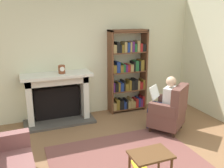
{
  "coord_description": "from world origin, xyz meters",
  "views": [
    {
      "loc": [
        -1.51,
        -2.92,
        2.3
      ],
      "look_at": [
        0.1,
        1.2,
        1.05
      ],
      "focal_mm": 39.9,
      "sensor_mm": 36.0,
      "label": 1
    }
  ],
  "objects_px": {
    "fireplace": "(57,96)",
    "bookshelf": "(128,73)",
    "mantel_clock": "(62,69)",
    "seated_reader": "(165,101)",
    "side_table": "(150,159)",
    "armchair_reading": "(170,111)"
  },
  "relations": [
    {
      "from": "fireplace",
      "to": "side_table",
      "type": "bearing_deg",
      "value": -73.16
    },
    {
      "from": "bookshelf",
      "to": "side_table",
      "type": "distance_m",
      "value": 2.88
    },
    {
      "from": "bookshelf",
      "to": "seated_reader",
      "type": "relative_size",
      "value": 1.72
    },
    {
      "from": "fireplace",
      "to": "mantel_clock",
      "type": "distance_m",
      "value": 0.62
    },
    {
      "from": "armchair_reading",
      "to": "side_table",
      "type": "bearing_deg",
      "value": 10.0
    },
    {
      "from": "mantel_clock",
      "to": "seated_reader",
      "type": "xyz_separation_m",
      "value": [
        1.82,
        -1.14,
        -0.56
      ]
    },
    {
      "from": "seated_reader",
      "to": "side_table",
      "type": "height_order",
      "value": "seated_reader"
    },
    {
      "from": "bookshelf",
      "to": "armchair_reading",
      "type": "bearing_deg",
      "value": -77.55
    },
    {
      "from": "side_table",
      "to": "seated_reader",
      "type": "bearing_deg",
      "value": 51.33
    },
    {
      "from": "side_table",
      "to": "armchair_reading",
      "type": "bearing_deg",
      "value": 47.67
    },
    {
      "from": "mantel_clock",
      "to": "seated_reader",
      "type": "bearing_deg",
      "value": -31.92
    },
    {
      "from": "mantel_clock",
      "to": "seated_reader",
      "type": "distance_m",
      "value": 2.22
    },
    {
      "from": "fireplace",
      "to": "armchair_reading",
      "type": "height_order",
      "value": "fireplace"
    },
    {
      "from": "bookshelf",
      "to": "seated_reader",
      "type": "distance_m",
      "value": 1.33
    },
    {
      "from": "fireplace",
      "to": "bookshelf",
      "type": "xyz_separation_m",
      "value": [
        1.71,
        0.03,
        0.36
      ]
    },
    {
      "from": "mantel_clock",
      "to": "side_table",
      "type": "distance_m",
      "value": 2.75
    },
    {
      "from": "mantel_clock",
      "to": "seated_reader",
      "type": "height_order",
      "value": "mantel_clock"
    },
    {
      "from": "bookshelf",
      "to": "fireplace",
      "type": "bearing_deg",
      "value": -178.87
    },
    {
      "from": "bookshelf",
      "to": "armchair_reading",
      "type": "relative_size",
      "value": 2.02
    },
    {
      "from": "fireplace",
      "to": "bookshelf",
      "type": "distance_m",
      "value": 1.74
    },
    {
      "from": "armchair_reading",
      "to": "seated_reader",
      "type": "height_order",
      "value": "seated_reader"
    },
    {
      "from": "seated_reader",
      "to": "armchair_reading",
      "type": "bearing_deg",
      "value": 90.0
    }
  ]
}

